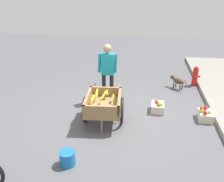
% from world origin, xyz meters
% --- Properties ---
extents(ground_plane, '(24.00, 24.00, 0.00)m').
position_xyz_m(ground_plane, '(0.00, 0.00, 0.00)').
color(ground_plane, '#56565B').
extents(fruit_cart, '(1.72, 1.00, 0.72)m').
position_xyz_m(fruit_cart, '(0.26, -0.29, 0.44)').
color(fruit_cart, '#937047').
rests_on(fruit_cart, ground).
extents(vendor_person, '(0.24, 0.54, 1.64)m').
position_xyz_m(vendor_person, '(-0.87, -0.41, 0.99)').
color(vendor_person, black).
rests_on(vendor_person, ground).
extents(dog, '(0.51, 0.50, 0.40)m').
position_xyz_m(dog, '(-2.20, 1.64, 0.27)').
color(dog, '#4C3823').
rests_on(dog, ground).
extents(fire_hydrant, '(0.25, 0.25, 0.67)m').
position_xyz_m(fire_hydrant, '(-2.58, 2.24, 0.33)').
color(fire_hydrant, red).
rests_on(fire_hydrant, ground).
extents(plastic_bucket, '(0.28, 0.28, 0.27)m').
position_xyz_m(plastic_bucket, '(1.84, -0.62, 0.14)').
color(plastic_bucket, '#1966B2').
rests_on(plastic_bucket, ground).
extents(apple_crate, '(0.44, 0.32, 0.32)m').
position_xyz_m(apple_crate, '(-0.24, 2.13, 0.13)').
color(apple_crate, beige).
rests_on(apple_crate, ground).
extents(mixed_fruit_crate, '(0.44, 0.32, 0.32)m').
position_xyz_m(mixed_fruit_crate, '(-0.48, 1.00, 0.12)').
color(mixed_fruit_crate, beige).
rests_on(mixed_fruit_crate, ground).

